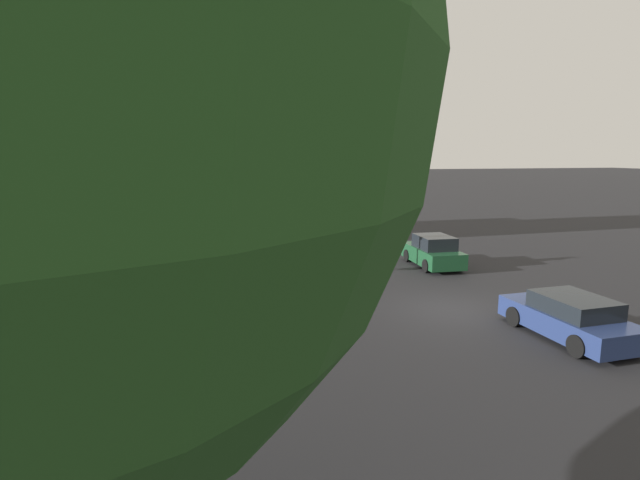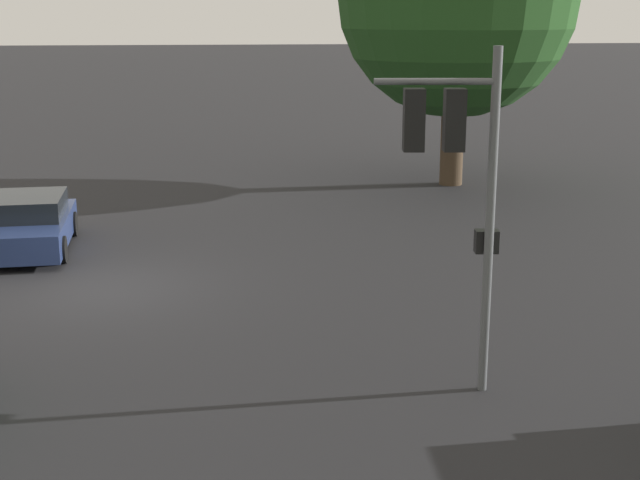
{
  "view_description": "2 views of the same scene",
  "coord_description": "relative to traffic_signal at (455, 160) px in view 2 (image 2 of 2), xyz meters",
  "views": [
    {
      "loc": [
        -15.73,
        8.66,
        5.56
      ],
      "look_at": [
        3.51,
        4.04,
        2.11
      ],
      "focal_mm": 28.0,
      "sensor_mm": 36.0,
      "label": 1
    },
    {
      "loc": [
        18.56,
        2.51,
        5.69
      ],
      "look_at": [
        0.99,
        4.59,
        1.17
      ],
      "focal_mm": 50.0,
      "sensor_mm": 36.0,
      "label": 2
    }
  ],
  "objects": [
    {
      "name": "crossing_car_1",
      "position": [
        -9.39,
        -8.08,
        -2.96
      ],
      "size": [
        4.36,
        2.16,
        1.34
      ],
      "rotation": [
        0.0,
        0.0,
        0.05
      ],
      "color": "navy",
      "rests_on": "ground_plane"
    },
    {
      "name": "traffic_signal",
      "position": [
        0.0,
        0.0,
        0.0
      ],
      "size": [
        0.52,
        1.96,
        5.24
      ],
      "rotation": [
        0.0,
        0.0,
        3.04
      ],
      "color": "#515456",
      "rests_on": "ground_plane"
    },
    {
      "name": "ground_plane",
      "position": [
        -5.98,
        -5.99,
        -3.61
      ],
      "size": [
        300.0,
        300.0,
        0.0
      ],
      "primitive_type": "plane",
      "color": "black"
    }
  ]
}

